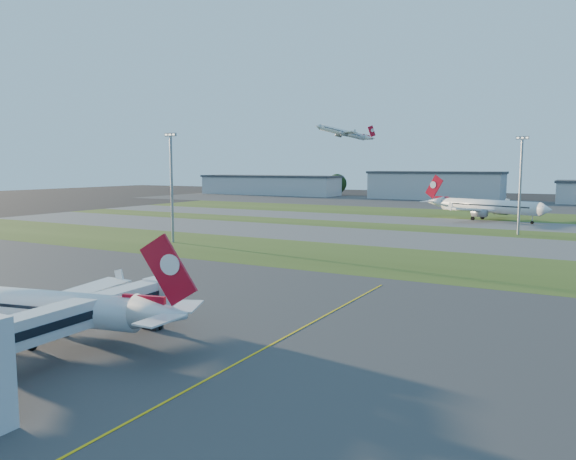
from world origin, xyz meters
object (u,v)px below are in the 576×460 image
Objects in this scene: jet_bridge at (70,316)px; airliner_parked at (24,306)px; airliner_taxiing at (488,207)px; light_mast_centre at (521,179)px; light_mast_west at (172,180)px.

airliner_parked reaches higher than jet_bridge.
airliner_parked is at bearing 172.06° from jet_bridge.
airliner_taxiing is 1.58× the size of light_mast_centre.
airliner_taxiing is at bearing 71.17° from airliner_parked.
airliner_taxiing is at bearing 110.89° from light_mast_centre.
light_mast_west is 1.00× the size of light_mast_centre.
airliner_parked is 1.30× the size of light_mast_centre.
light_mast_west is (-55.99, -92.69, 10.13)m from airliner_taxiing.
airliner_taxiing is at bearing 58.87° from light_mast_west.
light_mast_centre is (24.81, 123.24, 10.81)m from jet_bridge.
airliner_taxiing is 1.58× the size of light_mast_west.
airliner_parked is (-8.38, 1.17, -0.30)m from jet_bridge.
airliner_taxiing is (10.80, 159.93, 0.68)m from jet_bridge.
airliner_parked is 1.30× the size of light_mast_west.
jet_bridge is at bearing 106.83° from airliner_taxiing.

